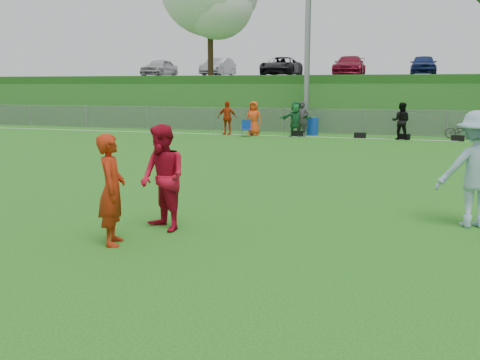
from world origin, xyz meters
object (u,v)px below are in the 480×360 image
at_px(player_red_left, 112,190).
at_px(player_blue, 476,169).
at_px(player_red_center, 163,178).
at_px(bicycle, 462,130).
at_px(recycling_bin, 312,126).

xyz_separation_m(player_red_left, player_blue, (5.51, 2.87, 0.15)).
distance_m(player_red_center, bicycle, 19.53).
bearing_deg(player_red_center, recycling_bin, 126.13).
xyz_separation_m(player_red_center, bicycle, (6.30, 18.48, -0.51)).
height_order(player_red_left, player_red_center, player_red_center).
xyz_separation_m(player_blue, bicycle, (1.18, 16.61, -0.62)).
bearing_deg(player_red_center, player_blue, 54.18).
bearing_deg(player_blue, player_red_left, 11.54).
relative_size(player_blue, bicycle, 1.33).
xyz_separation_m(recycling_bin, bicycle, (6.95, 0.00, -0.03)).
relative_size(player_red_center, bicycle, 1.19).
bearing_deg(bicycle, player_red_left, -173.10).
height_order(player_blue, bicycle, player_blue).
bearing_deg(bicycle, player_blue, -158.20).
height_order(player_red_center, player_blue, player_blue).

